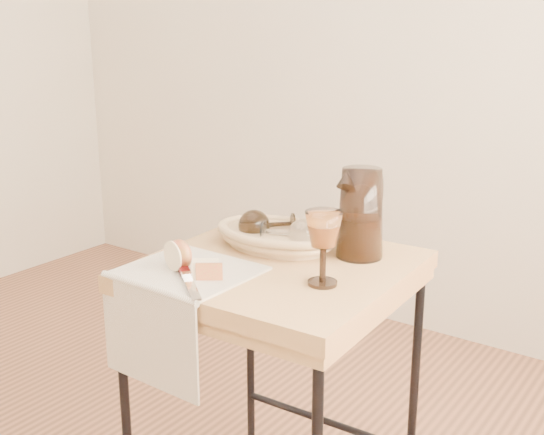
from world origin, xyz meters
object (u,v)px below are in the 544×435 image
Objects in this scene: pitcher at (361,213)px; apple_half at (181,254)px; table_knife at (187,277)px; side_table at (276,401)px; tea_towel at (189,271)px; goblet_lying_a at (271,225)px; wine_goblet at (323,248)px; bread_basket at (276,238)px; goblet_lying_b at (286,233)px.

pitcher reaches higher than apple_half.
pitcher is at bearing 98.05° from table_knife.
side_table is 2.61× the size of tea_towel.
goblet_lying_a is 1.76× the size of apple_half.
side_table is at bearing 85.08° from goblet_lying_a.
goblet_lying_a is 0.31m from wine_goblet.
tea_towel is 0.33m from wine_goblet.
tea_towel is at bearing -126.53° from side_table.
wine_goblet reaches higher than tea_towel.
goblet_lying_a is 0.52× the size of pitcher.
goblet_lying_a is 0.25m from pitcher.
bread_basket is 2.19× the size of goblet_lying_a.
goblet_lying_a reaches higher than apple_half.
wine_goblet is 0.76× the size of table_knife.
goblet_lying_a reaches higher than goblet_lying_b.
table_knife is at bearing -120.89° from goblet_lying_b.
pitcher is (0.17, 0.08, 0.06)m from goblet_lying_b.
wine_goblet reaches higher than table_knife.
bread_basket is 3.86× the size of apple_half.
apple_half reaches higher than bread_basket.
goblet_lying_b reaches higher than tea_towel.
tea_towel is at bearing -132.53° from goblet_lying_b.
wine_goblet is at bearing -35.99° from bread_basket.
side_table is at bearing 108.32° from table_knife.
table_knife is at bearing -48.97° from tea_towel.
table_knife is at bearing -146.10° from wine_goblet.
tea_towel is at bearing 36.56° from goblet_lying_a.
goblet_lying_b reaches higher than side_table.
goblet_lying_b is at bearing 77.75° from apple_half.
wine_goblet is (0.17, -0.06, 0.47)m from side_table.
pitcher is (0.21, 0.06, 0.09)m from bread_basket.
table_knife reaches higher than tea_towel.
apple_half is at bearing -170.38° from tea_towel.
tea_towel is 0.07m from table_knife.
goblet_lying_b is at bearing 107.16° from side_table.
apple_half is at bearing -178.99° from table_knife.
bread_basket is 0.29m from wine_goblet.
goblet_lying_b is at bearing 110.24° from goblet_lying_a.
goblet_lying_a is 1.06× the size of goblet_lying_b.
wine_goblet reaches higher than side_table.
goblet_lying_b reaches higher than table_knife.
pitcher reaches higher than table_knife.
table_knife is (-0.25, -0.17, -0.07)m from wine_goblet.
bread_basket is (0.06, 0.27, 0.02)m from tea_towel.
side_table is 5.61× the size of goblet_lying_a.
pitcher is 0.22m from wine_goblet.
side_table is 5.93× the size of goblet_lying_b.
wine_goblet reaches higher than apple_half.
goblet_lying_b is at bearing 68.19° from tea_towel.
tea_towel is at bearing 22.84° from apple_half.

